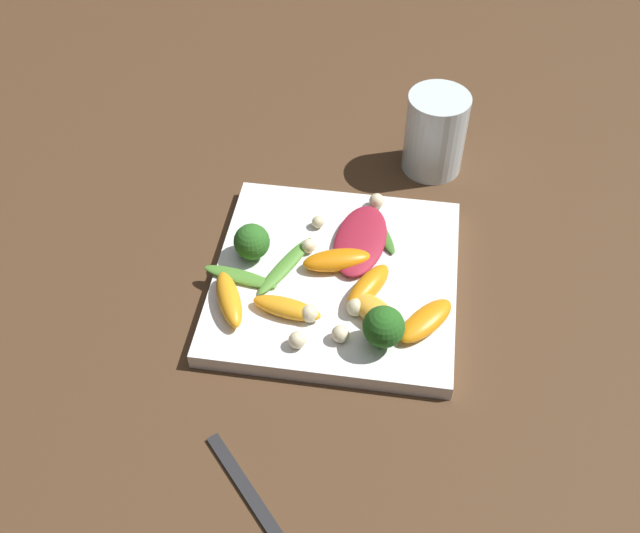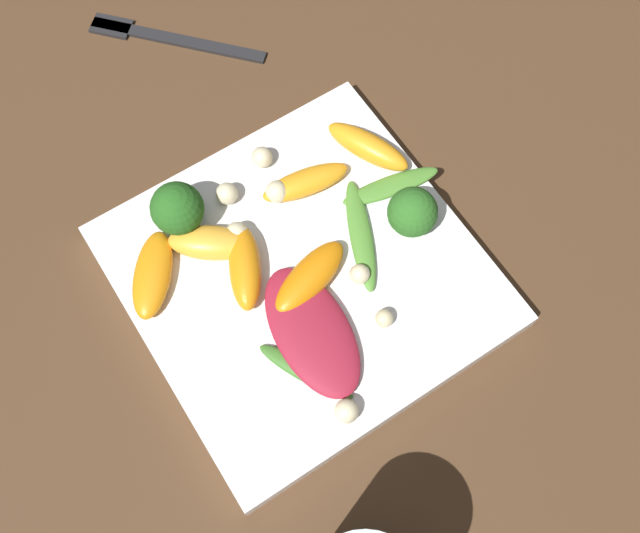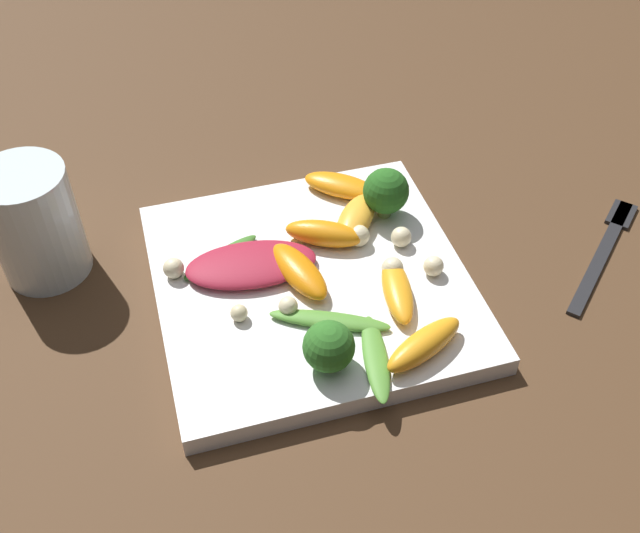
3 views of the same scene
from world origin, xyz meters
name	(u,v)px [view 1 (image 1 of 3)]	position (x,y,z in m)	size (l,w,h in m)	color
ground_plane	(335,285)	(0.00, 0.00, 0.00)	(2.40, 2.40, 0.00)	#4C331E
plate	(336,279)	(0.00, 0.00, 0.01)	(0.25, 0.25, 0.02)	white
drinking_glass	(435,133)	(-0.21, 0.09, 0.05)	(0.07, 0.07, 0.10)	silver
fork	(270,525)	(0.27, -0.02, 0.00)	(0.13, 0.12, 0.01)	#262628
radicchio_leaf_0	(360,240)	(-0.04, 0.02, 0.02)	(0.11, 0.06, 0.01)	maroon
orange_segment_0	(426,321)	(0.06, 0.10, 0.03)	(0.07, 0.06, 0.02)	orange
orange_segment_1	(229,299)	(0.06, -0.10, 0.03)	(0.08, 0.05, 0.02)	orange
orange_segment_2	(340,260)	(-0.01, 0.00, 0.03)	(0.05, 0.08, 0.02)	orange
orange_segment_3	(376,312)	(0.05, 0.05, 0.03)	(0.06, 0.07, 0.02)	#FCAD33
orange_segment_4	(368,286)	(0.02, 0.04, 0.03)	(0.07, 0.05, 0.02)	orange
orange_segment_5	(287,308)	(0.06, -0.04, 0.03)	(0.03, 0.07, 0.02)	orange
broccoli_floret_0	(252,242)	(-0.01, -0.09, 0.04)	(0.04, 0.04, 0.04)	#84AD5B
broccoli_floret_1	(384,327)	(0.08, 0.06, 0.04)	(0.04, 0.04, 0.05)	#7A9E51
arugula_sprig_0	(286,265)	(0.00, -0.05, 0.02)	(0.09, 0.05, 0.01)	#518E33
arugula_sprig_1	(240,277)	(0.02, -0.10, 0.02)	(0.03, 0.08, 0.01)	#518E33
arugula_sprig_2	(380,230)	(-0.07, 0.04, 0.02)	(0.07, 0.05, 0.01)	#3D7528
macadamia_nut_0	(310,313)	(0.06, -0.02, 0.03)	(0.02, 0.02, 0.02)	beige
macadamia_nut_1	(297,340)	(0.10, -0.02, 0.03)	(0.02, 0.02, 0.02)	beige
macadamia_nut_2	(377,201)	(-0.11, 0.03, 0.03)	(0.02, 0.02, 0.02)	beige
macadamia_nut_3	(340,334)	(0.08, 0.02, 0.03)	(0.02, 0.02, 0.02)	beige
macadamia_nut_4	(309,246)	(-0.03, -0.03, 0.03)	(0.02, 0.02, 0.02)	beige
macadamia_nut_5	(318,222)	(-0.07, -0.03, 0.02)	(0.01, 0.01, 0.01)	beige
macadamia_nut_6	(356,307)	(0.05, 0.03, 0.03)	(0.02, 0.02, 0.02)	beige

